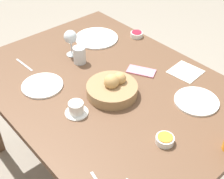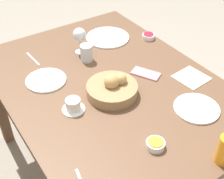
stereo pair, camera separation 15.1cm
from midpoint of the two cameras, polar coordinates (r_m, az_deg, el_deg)
ground_plane at (r=2.13m, az=-2.71°, el=-14.80°), size 10.00×10.00×0.00m
dining_table at (r=1.65m, az=-3.38°, el=-1.35°), size 1.40×1.02×0.73m
bread_basket at (r=1.51m, az=-2.79°, el=0.08°), size 0.25×0.25×0.11m
plate_near_left at (r=1.52m, az=12.48°, el=-2.20°), size 0.21×0.21×0.01m
plate_near_right at (r=1.98m, az=-5.08°, el=9.28°), size 0.27×0.27×0.01m
plate_far_center at (r=1.63m, az=-15.22°, el=0.61°), size 0.21×0.21×0.01m
water_tumbler at (r=1.75m, az=-8.45°, el=6.17°), size 0.07×0.07×0.10m
wine_glass at (r=1.79m, az=-10.04°, el=9.23°), size 0.08×0.08×0.16m
coffee_cup at (r=1.43m, az=-9.58°, el=-3.61°), size 0.11×0.11×0.06m
jam_bowl_berry at (r=2.00m, az=2.33°, el=9.98°), size 0.08×0.08×0.03m
jam_bowl_honey at (r=1.30m, az=6.35°, el=-9.25°), size 0.08×0.08×0.03m
knife_silver at (r=1.82m, az=-18.08°, el=4.24°), size 0.16×0.02×0.00m
napkin at (r=1.71m, az=10.86°, el=3.11°), size 0.17×0.17×0.00m
cell_phone at (r=1.68m, az=2.81°, el=3.27°), size 0.17×0.14×0.01m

